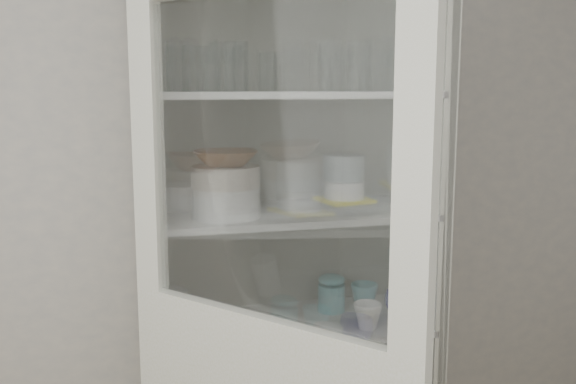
{
  "coord_description": "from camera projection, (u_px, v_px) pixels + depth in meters",
  "views": [
    {
      "loc": [
        -0.34,
        -0.82,
        1.67
      ],
      "look_at": [
        0.2,
        1.27,
        1.32
      ],
      "focal_mm": 40.0,
      "sensor_mm": 36.0,
      "label": 1
    }
  ],
  "objects": [
    {
      "name": "grey_bowl_stack",
      "position": [
        343.0,
        180.0,
        2.26
      ],
      "size": [
        0.15,
        0.15,
        0.18
      ],
      "primitive_type": "cylinder",
      "color": "#A6B3B5",
      "rests_on": "shelf_plates"
    },
    {
      "name": "teal_jar",
      "position": [
        331.0,
        295.0,
        2.35
      ],
      "size": [
        0.1,
        0.1,
        0.12
      ],
      "color": "teal",
      "rests_on": "shelf_mugs"
    },
    {
      "name": "tumbler_6",
      "position": [
        418.0,
        67.0,
        2.11
      ],
      "size": [
        0.09,
        0.09,
        0.16
      ],
      "primitive_type": "cylinder",
      "rotation": [
        0.0,
        0.0,
        -0.24
      ],
      "color": "silver",
      "rests_on": "shelf_glass"
    },
    {
      "name": "tumbler_7",
      "position": [
        197.0,
        69.0,
        2.06
      ],
      "size": [
        0.09,
        0.09,
        0.14
      ],
      "primitive_type": "cylinder",
      "rotation": [
        0.0,
        0.0,
        0.42
      ],
      "color": "silver",
      "rests_on": "shelf_glass"
    },
    {
      "name": "glass_platter",
      "position": [
        344.0,
        204.0,
        2.24
      ],
      "size": [
        0.45,
        0.45,
        0.02
      ],
      "primitive_type": "cylinder",
      "rotation": [
        0.0,
        0.0,
        -0.34
      ],
      "color": "silver",
      "rests_on": "shelf_plates"
    },
    {
      "name": "plate_stack_back",
      "position": [
        185.0,
        195.0,
        2.24
      ],
      "size": [
        0.21,
        0.21,
        0.08
      ],
      "primitive_type": "cylinder",
      "color": "white",
      "rests_on": "shelf_plates"
    },
    {
      "name": "tumbler_3",
      "position": [
        330.0,
        66.0,
        2.02
      ],
      "size": [
        0.09,
        0.09,
        0.16
      ],
      "primitive_type": "cylinder",
      "rotation": [
        0.0,
        0.0,
        0.14
      ],
      "color": "silver",
      "rests_on": "shelf_glass"
    },
    {
      "name": "white_ramekin",
      "position": [
        344.0,
        190.0,
        2.23
      ],
      "size": [
        0.16,
        0.16,
        0.06
      ],
      "primitive_type": "cylinder",
      "rotation": [
        0.0,
        0.0,
        0.16
      ],
      "color": "white",
      "rests_on": "yellow_trivet"
    },
    {
      "name": "tumbler_4",
      "position": [
        359.0,
        67.0,
        2.02
      ],
      "size": [
        0.1,
        0.1,
        0.15
      ],
      "primitive_type": "cylinder",
      "rotation": [
        0.0,
        0.0,
        -0.38
      ],
      "color": "silver",
      "rests_on": "shelf_glass"
    },
    {
      "name": "goblet_3",
      "position": [
        393.0,
        68.0,
        2.3
      ],
      "size": [
        0.07,
        0.07,
        0.17
      ],
      "primitive_type": null,
      "color": "silver",
      "rests_on": "shelf_glass"
    },
    {
      "name": "tumbler_0",
      "position": [
        178.0,
        67.0,
        1.91
      ],
      "size": [
        0.09,
        0.09,
        0.15
      ],
      "primitive_type": "cylinder",
      "rotation": [
        0.0,
        0.0,
        0.21
      ],
      "color": "silver",
      "rests_on": "shelf_glass"
    },
    {
      "name": "tumbler_5",
      "position": [
        409.0,
        70.0,
        2.09
      ],
      "size": [
        0.07,
        0.07,
        0.14
      ],
      "primitive_type": "cylinder",
      "rotation": [
        0.0,
        0.0,
        -0.07
      ],
      "color": "silver",
      "rests_on": "shelf_glass"
    },
    {
      "name": "mug_blue",
      "position": [
        400.0,
        303.0,
        2.32
      ],
      "size": [
        0.12,
        0.12,
        0.09
      ],
      "primitive_type": "imported",
      "rotation": [
        0.0,
        0.0,
        0.05
      ],
      "color": "navy",
      "rests_on": "shelf_mugs"
    },
    {
      "name": "mug_teal",
      "position": [
        364.0,
        296.0,
        2.38
      ],
      "size": [
        0.12,
        0.12,
        0.09
      ],
      "primitive_type": "imported",
      "rotation": [
        0.0,
        0.0,
        -0.23
      ],
      "color": "teal",
      "rests_on": "shelf_mugs"
    },
    {
      "name": "tumbler_8",
      "position": [
        211.0,
        69.0,
        2.04
      ],
      "size": [
        0.09,
        0.09,
        0.14
      ],
      "primitive_type": "cylinder",
      "rotation": [
        0.0,
        0.0,
        -0.28
      ],
      "color": "silver",
      "rests_on": "shelf_glass"
    },
    {
      "name": "pantry_cabinet",
      "position": [
        284.0,
        294.0,
        2.31
      ],
      "size": [
        1.0,
        0.45,
        2.1
      ],
      "color": "beige",
      "rests_on": "floor"
    },
    {
      "name": "tumbler_2",
      "position": [
        236.0,
        67.0,
        1.95
      ],
      "size": [
        0.1,
        0.1,
        0.15
      ],
      "primitive_type": "cylinder",
      "rotation": [
        0.0,
        0.0,
        -0.4
      ],
      "color": "silver",
      "rests_on": "shelf_glass"
    },
    {
      "name": "tumbler_9",
      "position": [
        268.0,
        72.0,
        2.13
      ],
      "size": [
        0.07,
        0.07,
        0.13
      ],
      "primitive_type": "cylinder",
      "rotation": [
        0.0,
        0.0,
        0.16
      ],
      "color": "silver",
      "rests_on": "shelf_glass"
    },
    {
      "name": "plate_stack_front",
      "position": [
        226.0,
        202.0,
        2.06
      ],
      "size": [
        0.22,
        0.22,
        0.1
      ],
      "primitive_type": "cylinder",
      "color": "white",
      "rests_on": "shelf_plates"
    },
    {
      "name": "terracotta_bowl",
      "position": [
        225.0,
        158.0,
        2.04
      ],
      "size": [
        0.23,
        0.23,
        0.05
      ],
      "primitive_type": "imported",
      "rotation": [
        0.0,
        0.0,
        -0.14
      ],
      "color": "brown",
      "rests_on": "cream_bowl"
    },
    {
      "name": "cream_bowl",
      "position": [
        226.0,
        176.0,
        2.05
      ],
      "size": [
        0.29,
        0.29,
        0.07
      ],
      "primitive_type": "cylinder",
      "rotation": [
        0.0,
        0.0,
        -0.39
      ],
      "color": "beige",
      "rests_on": "plate_stack_front"
    },
    {
      "name": "wall_back",
      "position": [
        220.0,
        190.0,
        2.36
      ],
      "size": [
        3.6,
        0.02,
        2.6
      ],
      "primitive_type": "cube",
      "color": "#A5A5A4",
      "rests_on": "ground"
    },
    {
      "name": "measuring_cups",
      "position": [
        268.0,
        323.0,
        2.19
      ],
      "size": [
        0.1,
        0.1,
        0.04
      ],
      "primitive_type": "cylinder",
      "color": "silver",
      "rests_on": "shelf_mugs"
    },
    {
      "name": "yellow_trivet",
      "position": [
        344.0,
        200.0,
        2.24
      ],
      "size": [
        0.19,
        0.19,
        0.01
      ],
      "primitive_type": "cube",
      "rotation": [
        0.0,
        0.0,
        0.2
      ],
      "color": "yellow",
      "rests_on": "glass_platter"
    },
    {
      "name": "mug_white",
      "position": [
        368.0,
        316.0,
        2.18
      ],
      "size": [
        0.11,
        0.11,
        0.09
      ],
      "primitive_type": "imported",
      "rotation": [
        0.0,
        0.0,
        0.17
      ],
      "color": "white",
      "rests_on": "shelf_mugs"
    },
    {
      "name": "goblet_0",
      "position": [
        217.0,
        64.0,
        2.17
      ],
      "size": [
        0.08,
        0.08,
        0.18
      ],
      "primitive_type": null,
      "color": "silver",
      "rests_on": "shelf_glass"
    },
    {
      "name": "tumbler_1",
      "position": [
        193.0,
        69.0,
        1.9
      ],
      "size": [
        0.07,
        0.07,
        0.13
      ],
      "primitive_type": "cylinder",
      "rotation": [
        0.0,
        0.0,
        -0.03
      ],
      "color": "silver",
      "rests_on": "shelf_glass"
    },
    {
      "name": "white_canister",
      "position": [
        170.0,
        311.0,
        2.16
      ],
      "size": [
        0.14,
        0.14,
        0.14
      ],
      "primitive_type": "cylinder",
      "rotation": [
        0.0,
        0.0,
        0.18
      ],
      "color": "white",
      "rests_on": "shelf_mugs"
    },
    {
      "name": "goblet_1",
      "position": [
        233.0,
        64.0,
        2.19
      ],
      "size": [
        0.08,
        0.08,
        0.18
      ],
      "primitive_type": null,
      "color": "silver",
      "rests_on": "shelf_glass"
    },
    {
      "name": "goblet_2",
      "position": [
        344.0,
        68.0,
        2.28
      ],
      "size": [
        0.07,
        0.07,
        0.16
      ],
      "primitive_type": null,
      "color": "silver",
      "rests_on": "shelf_glass"
    }
  ]
}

